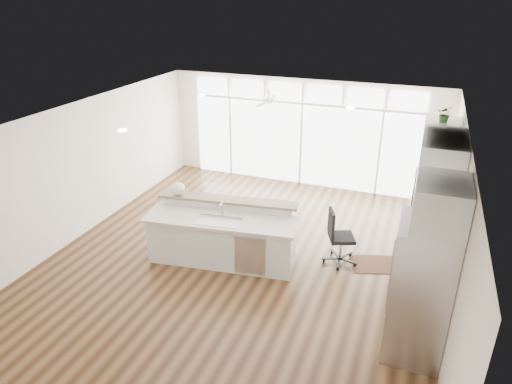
% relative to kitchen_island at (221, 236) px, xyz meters
% --- Properties ---
extents(floor, '(7.00, 8.00, 0.02)m').
position_rel_kitchen_island_xyz_m(floor, '(0.34, 0.23, -0.56)').
color(floor, '#3A2312').
rests_on(floor, ground).
extents(ceiling, '(7.00, 8.00, 0.02)m').
position_rel_kitchen_island_xyz_m(ceiling, '(0.34, 0.23, 2.15)').
color(ceiling, white).
rests_on(ceiling, wall_back).
extents(wall_back, '(7.00, 0.04, 2.70)m').
position_rel_kitchen_island_xyz_m(wall_back, '(0.34, 4.23, 0.80)').
color(wall_back, white).
rests_on(wall_back, floor).
extents(wall_front, '(7.00, 0.04, 2.70)m').
position_rel_kitchen_island_xyz_m(wall_front, '(0.34, -3.77, 0.80)').
color(wall_front, white).
rests_on(wall_front, floor).
extents(wall_left, '(0.04, 8.00, 2.70)m').
position_rel_kitchen_island_xyz_m(wall_left, '(-3.16, 0.23, 0.80)').
color(wall_left, white).
rests_on(wall_left, floor).
extents(wall_right, '(0.04, 8.00, 2.70)m').
position_rel_kitchen_island_xyz_m(wall_right, '(3.84, 0.23, 0.80)').
color(wall_right, white).
rests_on(wall_right, floor).
extents(glass_wall, '(5.80, 0.06, 2.08)m').
position_rel_kitchen_island_xyz_m(glass_wall, '(0.34, 4.17, 0.50)').
color(glass_wall, silver).
rests_on(glass_wall, wall_back).
extents(transom_row, '(5.90, 0.06, 0.40)m').
position_rel_kitchen_island_xyz_m(transom_row, '(0.34, 4.17, 1.83)').
color(transom_row, silver).
rests_on(transom_row, wall_back).
extents(desk_window, '(0.04, 0.85, 0.85)m').
position_rel_kitchen_island_xyz_m(desk_window, '(3.80, 0.53, 1.00)').
color(desk_window, white).
rests_on(desk_window, wall_right).
extents(ceiling_fan, '(1.16, 1.16, 0.32)m').
position_rel_kitchen_island_xyz_m(ceiling_fan, '(-0.16, 3.03, 1.93)').
color(ceiling_fan, white).
rests_on(ceiling_fan, ceiling).
extents(recessed_lights, '(3.40, 3.00, 0.02)m').
position_rel_kitchen_island_xyz_m(recessed_lights, '(0.34, 0.43, 2.13)').
color(recessed_lights, white).
rests_on(recessed_lights, ceiling).
extents(oven_cabinet, '(0.64, 1.20, 2.50)m').
position_rel_kitchen_island_xyz_m(oven_cabinet, '(3.51, 2.03, 0.70)').
color(oven_cabinet, silver).
rests_on(oven_cabinet, floor).
extents(desk_nook, '(0.72, 1.30, 0.76)m').
position_rel_kitchen_island_xyz_m(desk_nook, '(3.47, 0.53, -0.17)').
color(desk_nook, silver).
rests_on(desk_nook, floor).
extents(upper_cabinets, '(0.64, 1.30, 0.64)m').
position_rel_kitchen_island_xyz_m(upper_cabinets, '(3.51, 0.53, 1.80)').
color(upper_cabinets, silver).
rests_on(upper_cabinets, wall_right).
extents(refrigerator, '(0.76, 0.90, 2.00)m').
position_rel_kitchen_island_xyz_m(refrigerator, '(3.45, -1.12, 0.45)').
color(refrigerator, '#BABABF').
rests_on(refrigerator, floor).
extents(fridge_cabinet, '(0.64, 0.90, 0.60)m').
position_rel_kitchen_island_xyz_m(fridge_cabinet, '(3.51, -1.12, 1.75)').
color(fridge_cabinet, silver).
rests_on(fridge_cabinet, wall_right).
extents(framed_photos, '(0.06, 0.22, 0.80)m').
position_rel_kitchen_island_xyz_m(framed_photos, '(3.80, 1.15, 0.85)').
color(framed_photos, black).
rests_on(framed_photos, wall_right).
extents(kitchen_island, '(2.89, 1.41, 1.10)m').
position_rel_kitchen_island_xyz_m(kitchen_island, '(0.00, 0.00, 0.00)').
color(kitchen_island, silver).
rests_on(kitchen_island, floor).
extents(rug, '(1.02, 0.86, 0.01)m').
position_rel_kitchen_island_xyz_m(rug, '(2.70, 0.91, -0.55)').
color(rug, '#331910').
rests_on(rug, floor).
extents(office_chair, '(0.70, 0.68, 1.06)m').
position_rel_kitchen_island_xyz_m(office_chair, '(2.06, 0.77, -0.02)').
color(office_chair, black).
rests_on(office_chair, floor).
extents(fishbowl, '(0.28, 0.28, 0.25)m').
position_rel_kitchen_island_xyz_m(fishbowl, '(-1.00, 0.27, 0.68)').
color(fishbowl, silver).
rests_on(fishbowl, kitchen_island).
extents(monitor, '(0.15, 0.51, 0.42)m').
position_rel_kitchen_island_xyz_m(monitor, '(3.39, 0.53, 0.42)').
color(monitor, black).
rests_on(monitor, desk_nook).
extents(keyboard, '(0.14, 0.29, 0.01)m').
position_rel_kitchen_island_xyz_m(keyboard, '(3.22, 0.53, 0.22)').
color(keyboard, silver).
rests_on(keyboard, desk_nook).
extents(potted_plant, '(0.31, 0.34, 0.24)m').
position_rel_kitchen_island_xyz_m(potted_plant, '(3.51, 2.03, 2.07)').
color(potted_plant, '#345524').
rests_on(potted_plant, oven_cabinet).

